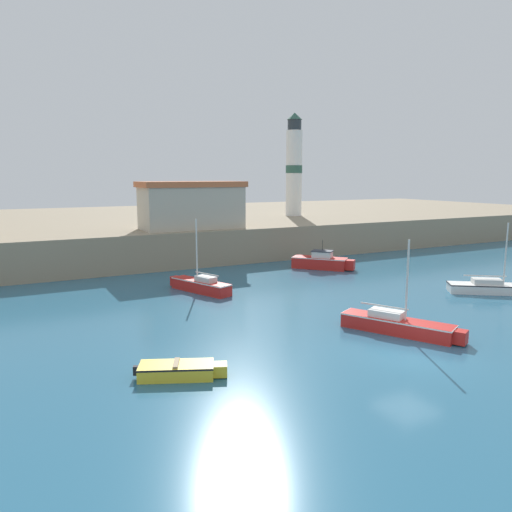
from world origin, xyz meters
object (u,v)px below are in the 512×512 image
at_px(motorboat_red_2, 321,262).
at_px(sailboat_white_3, 497,288).
at_px(sailboat_red_4, 398,324).
at_px(dinghy_yellow_0, 179,370).
at_px(lighthouse, 294,167).
at_px(harbor_shed_mid_row, 192,205).
at_px(sailboat_red_1, 200,285).

relative_size(motorboat_red_2, sailboat_white_3, 0.78).
xyz_separation_m(motorboat_red_2, sailboat_red_4, (-6.81, -16.39, -0.15)).
distance_m(dinghy_yellow_0, motorboat_red_2, 24.75).
height_order(motorboat_red_2, lighthouse, lighthouse).
relative_size(motorboat_red_2, harbor_shed_mid_row, 0.51).
distance_m(sailboat_white_3, sailboat_red_4, 12.54).
bearing_deg(motorboat_red_2, sailboat_red_4, -112.55).
distance_m(lighthouse, harbor_shed_mid_row, 18.45).
height_order(dinghy_yellow_0, sailboat_red_1, sailboat_red_1).
bearing_deg(sailboat_white_3, lighthouse, 85.90).
xyz_separation_m(lighthouse, harbor_shed_mid_row, (-16.00, -8.43, -3.66)).
height_order(sailboat_red_1, sailboat_white_3, sailboat_red_1).
bearing_deg(lighthouse, sailboat_red_4, -113.34).
bearing_deg(dinghy_yellow_0, sailboat_red_1, 65.52).
distance_m(dinghy_yellow_0, harbor_shed_mid_row, 26.93).
height_order(motorboat_red_2, harbor_shed_mid_row, harbor_shed_mid_row).
distance_m(motorboat_red_2, harbor_shed_mid_row, 12.67).
height_order(motorboat_red_2, sailboat_white_3, sailboat_white_3).
bearing_deg(harbor_shed_mid_row, sailboat_white_3, -56.47).
bearing_deg(dinghy_yellow_0, motorboat_red_2, 42.13).
height_order(dinghy_yellow_0, motorboat_red_2, motorboat_red_2).
relative_size(dinghy_yellow_0, lighthouse, 0.30).
xyz_separation_m(dinghy_yellow_0, sailboat_red_4, (11.55, 0.21, 0.16)).
bearing_deg(sailboat_red_4, dinghy_yellow_0, -178.95).
xyz_separation_m(sailboat_white_3, harbor_shed_mid_row, (-13.89, 20.96, 4.84)).
height_order(sailboat_red_4, harbor_shed_mid_row, harbor_shed_mid_row).
relative_size(sailboat_red_1, sailboat_white_3, 0.87).
relative_size(dinghy_yellow_0, sailboat_white_3, 0.58).
bearing_deg(sailboat_white_3, harbor_shed_mid_row, 123.53).
xyz_separation_m(sailboat_red_4, lighthouse, (14.17, 32.84, 8.44)).
bearing_deg(sailboat_white_3, sailboat_red_1, 151.23).
relative_size(sailboat_red_4, lighthouse, 0.49).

